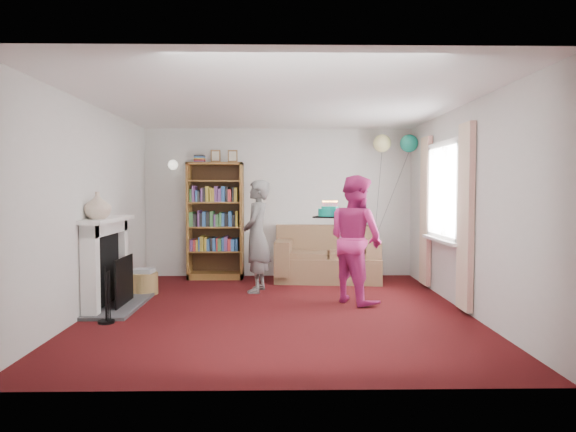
{
  "coord_description": "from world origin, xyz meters",
  "views": [
    {
      "loc": [
        0.01,
        -6.19,
        1.48
      ],
      "look_at": [
        0.13,
        0.6,
        1.12
      ],
      "focal_mm": 32.0,
      "sensor_mm": 36.0,
      "label": 1
    }
  ],
  "objects_px": {
    "person_magenta": "(356,239)",
    "birthday_cake": "(330,212)",
    "sofa": "(328,260)",
    "bookcase": "(216,222)",
    "person_striped": "(257,236)"
  },
  "relations": [
    {
      "from": "bookcase",
      "to": "birthday_cake",
      "type": "xyz_separation_m",
      "value": [
        1.73,
        -1.66,
        0.23
      ]
    },
    {
      "from": "person_striped",
      "to": "bookcase",
      "type": "bearing_deg",
      "value": -139.05
    },
    {
      "from": "sofa",
      "to": "birthday_cake",
      "type": "height_order",
      "value": "birthday_cake"
    },
    {
      "from": "person_magenta",
      "to": "birthday_cake",
      "type": "bearing_deg",
      "value": 22.0
    },
    {
      "from": "person_magenta",
      "to": "birthday_cake",
      "type": "distance_m",
      "value": 0.51
    },
    {
      "from": "person_magenta",
      "to": "birthday_cake",
      "type": "relative_size",
      "value": 4.38
    },
    {
      "from": "sofa",
      "to": "birthday_cake",
      "type": "relative_size",
      "value": 4.39
    },
    {
      "from": "person_striped",
      "to": "birthday_cake",
      "type": "height_order",
      "value": "person_striped"
    },
    {
      "from": "person_striped",
      "to": "person_magenta",
      "type": "height_order",
      "value": "person_magenta"
    },
    {
      "from": "sofa",
      "to": "bookcase",
      "type": "bearing_deg",
      "value": 178.67
    },
    {
      "from": "sofa",
      "to": "person_magenta",
      "type": "distance_m",
      "value": 1.73
    },
    {
      "from": "sofa",
      "to": "birthday_cake",
      "type": "bearing_deg",
      "value": -88.46
    },
    {
      "from": "sofa",
      "to": "person_magenta",
      "type": "relative_size",
      "value": 1.0
    },
    {
      "from": "bookcase",
      "to": "person_magenta",
      "type": "distance_m",
      "value": 2.78
    },
    {
      "from": "bookcase",
      "to": "person_magenta",
      "type": "relative_size",
      "value": 1.28
    }
  ]
}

